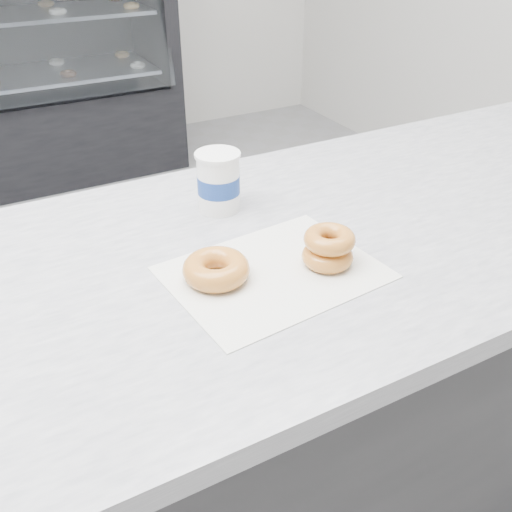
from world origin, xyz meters
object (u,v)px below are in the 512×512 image
at_px(donut_stack, 328,248).
at_px(donut_single, 216,269).
at_px(counter, 74,497).
at_px(coffee_cup, 218,181).

bearing_deg(donut_stack, donut_single, 165.82).
bearing_deg(counter, donut_stack, -12.44).
distance_m(donut_single, coffee_cup, 0.26).
xyz_separation_m(donut_single, coffee_cup, (0.11, 0.23, 0.04)).
bearing_deg(donut_stack, coffee_cup, 105.17).
relative_size(counter, coffee_cup, 25.70).
xyz_separation_m(counter, donut_single, (0.29, -0.06, 0.47)).
relative_size(donut_single, coffee_cup, 0.93).
xyz_separation_m(donut_stack, coffee_cup, (-0.07, 0.27, 0.03)).
distance_m(donut_stack, coffee_cup, 0.28).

